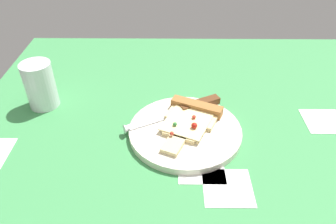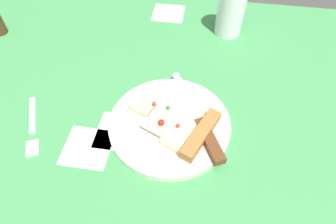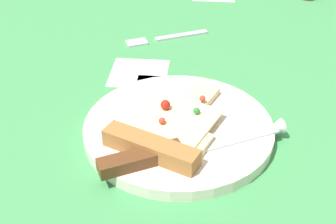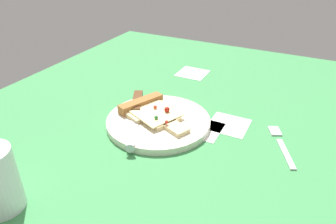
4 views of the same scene
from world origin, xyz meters
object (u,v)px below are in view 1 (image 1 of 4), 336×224
at_px(plate, 185,131).
at_px(knife, 183,110).
at_px(drinking_glass, 40,85).
at_px(pizza_slice, 190,119).

height_order(plate, knife, knife).
xyz_separation_m(plate, drinking_glass, (-0.34, 0.11, 0.05)).
relative_size(pizza_slice, drinking_glass, 1.68).
distance_m(knife, drinking_glass, 0.34).
bearing_deg(plate, knife, 93.38).
xyz_separation_m(pizza_slice, drinking_glass, (-0.35, 0.08, 0.03)).
bearing_deg(drinking_glass, knife, -8.07).
bearing_deg(drinking_glass, plate, -17.54).
bearing_deg(knife, plate, 156.23).
distance_m(pizza_slice, drinking_glass, 0.36).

